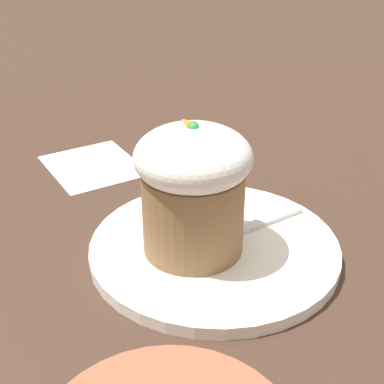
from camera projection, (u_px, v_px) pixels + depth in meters
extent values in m
plane|color=#3D281E|center=(214.00, 252.00, 0.45)|extent=(4.00, 4.00, 0.00)
cylinder|color=white|center=(214.00, 247.00, 0.45)|extent=(0.21, 0.21, 0.01)
cylinder|color=olive|center=(192.00, 210.00, 0.42)|extent=(0.08, 0.08, 0.07)
ellipsoid|color=white|center=(192.00, 156.00, 0.40)|extent=(0.09, 0.09, 0.05)
cone|color=orange|center=(187.00, 123.00, 0.40)|extent=(0.02, 0.01, 0.01)
sphere|color=green|center=(193.00, 128.00, 0.39)|extent=(0.01, 0.01, 0.01)
cube|color=silver|center=(258.00, 224.00, 0.47)|extent=(0.03, 0.10, 0.00)
ellipsoid|color=silver|center=(200.00, 244.00, 0.44)|extent=(0.04, 0.04, 0.01)
cube|color=white|center=(93.00, 165.00, 0.60)|extent=(0.12, 0.11, 0.00)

